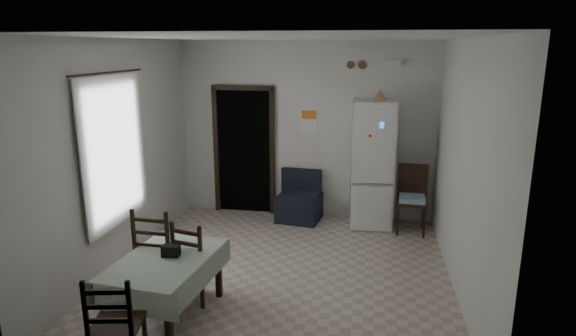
% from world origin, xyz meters
% --- Properties ---
extents(ground, '(4.50, 4.50, 0.00)m').
position_xyz_m(ground, '(0.00, 0.00, 0.00)').
color(ground, '#BEAF9B').
rests_on(ground, ground).
extents(ceiling, '(4.20, 4.50, 0.02)m').
position_xyz_m(ceiling, '(0.00, 0.00, 2.90)').
color(ceiling, white).
rests_on(ceiling, ground).
extents(wall_back, '(4.20, 0.02, 2.90)m').
position_xyz_m(wall_back, '(0.00, 2.25, 1.45)').
color(wall_back, silver).
rests_on(wall_back, ground).
extents(wall_front, '(4.20, 0.02, 2.90)m').
position_xyz_m(wall_front, '(0.00, -2.25, 1.45)').
color(wall_front, silver).
rests_on(wall_front, ground).
extents(wall_left, '(0.02, 4.50, 2.90)m').
position_xyz_m(wall_left, '(-2.10, 0.00, 1.45)').
color(wall_left, silver).
rests_on(wall_left, ground).
extents(wall_right, '(0.02, 4.50, 2.90)m').
position_xyz_m(wall_right, '(2.10, 0.00, 1.45)').
color(wall_right, silver).
rests_on(wall_right, ground).
extents(doorway, '(1.06, 0.52, 2.22)m').
position_xyz_m(doorway, '(-1.05, 2.45, 1.06)').
color(doorway, black).
rests_on(doorway, ground).
extents(window_recess, '(0.10, 1.20, 1.60)m').
position_xyz_m(window_recess, '(-2.15, -0.20, 1.55)').
color(window_recess, silver).
rests_on(window_recess, ground).
extents(curtain, '(0.02, 1.45, 1.85)m').
position_xyz_m(curtain, '(-2.04, -0.20, 1.55)').
color(curtain, silver).
rests_on(curtain, ground).
extents(curtain_rod, '(0.02, 1.60, 0.02)m').
position_xyz_m(curtain_rod, '(-2.03, -0.20, 2.50)').
color(curtain_rod, black).
rests_on(curtain_rod, ground).
extents(calendar, '(0.28, 0.02, 0.40)m').
position_xyz_m(calendar, '(0.05, 2.24, 1.62)').
color(calendar, white).
rests_on(calendar, ground).
extents(calendar_image, '(0.24, 0.01, 0.14)m').
position_xyz_m(calendar_image, '(0.05, 2.23, 1.72)').
color(calendar_image, orange).
rests_on(calendar_image, ground).
extents(light_switch, '(0.08, 0.02, 0.12)m').
position_xyz_m(light_switch, '(0.15, 2.24, 1.10)').
color(light_switch, beige).
rests_on(light_switch, ground).
extents(vent_left, '(0.12, 0.03, 0.12)m').
position_xyz_m(vent_left, '(0.70, 2.23, 2.52)').
color(vent_left, brown).
rests_on(vent_left, ground).
extents(vent_right, '(0.12, 0.03, 0.12)m').
position_xyz_m(vent_right, '(0.88, 2.23, 2.52)').
color(vent_right, brown).
rests_on(vent_right, ground).
extents(emergency_light, '(0.25, 0.07, 0.09)m').
position_xyz_m(emergency_light, '(1.35, 2.21, 2.55)').
color(emergency_light, white).
rests_on(emergency_light, ground).
extents(fridge, '(0.69, 0.69, 2.01)m').
position_xyz_m(fridge, '(1.10, 1.93, 1.00)').
color(fridge, white).
rests_on(fridge, ground).
extents(tan_cone, '(0.21, 0.21, 0.17)m').
position_xyz_m(tan_cone, '(1.17, 1.89, 2.09)').
color(tan_cone, tan).
rests_on(tan_cone, fridge).
extents(navy_seat, '(0.76, 0.74, 0.81)m').
position_xyz_m(navy_seat, '(-0.06, 1.93, 0.41)').
color(navy_seat, black).
rests_on(navy_seat, ground).
extents(corner_chair, '(0.48, 0.48, 1.04)m').
position_xyz_m(corner_chair, '(1.72, 1.69, 0.52)').
color(corner_chair, black).
rests_on(corner_chair, ground).
extents(dining_table, '(0.99, 1.39, 0.68)m').
position_xyz_m(dining_table, '(-0.99, -1.24, 0.34)').
color(dining_table, '#9AAB92').
rests_on(dining_table, ground).
extents(black_bag, '(0.19, 0.12, 0.12)m').
position_xyz_m(black_bag, '(-0.95, -1.17, 0.74)').
color(black_bag, black).
rests_on(black_bag, dining_table).
extents(dining_chair_far_left, '(0.49, 0.49, 1.09)m').
position_xyz_m(dining_chair_far_left, '(-1.26, -0.77, 0.55)').
color(dining_chair_far_left, black).
rests_on(dining_chair_far_left, ground).
extents(dining_chair_far_right, '(0.49, 0.49, 0.96)m').
position_xyz_m(dining_chair_far_right, '(-0.82, -0.79, 0.48)').
color(dining_chair_far_right, black).
rests_on(dining_chair_far_right, ground).
extents(dining_chair_near_head, '(0.49, 0.49, 0.97)m').
position_xyz_m(dining_chair_near_head, '(-1.04, -2.14, 0.49)').
color(dining_chair_near_head, black).
rests_on(dining_chair_near_head, ground).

